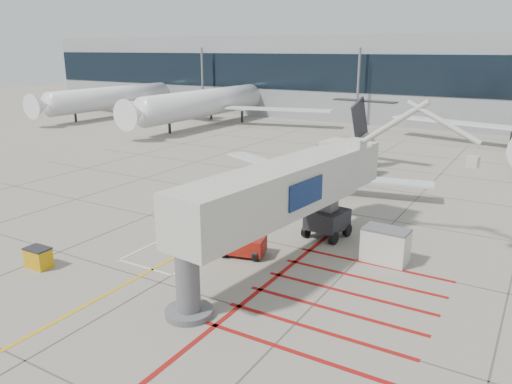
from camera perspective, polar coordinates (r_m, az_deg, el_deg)
The scene contains 13 objects.
ground_plane at distance 30.09m, azimuth -5.89°, elevation -7.33°, with size 260.00×260.00×0.00m, color gray.
regional_jet at distance 40.69m, azimuth 3.64°, elevation 4.21°, with size 21.46×27.06×7.09m, color silver, non-canonical shape.
jet_bridge at distance 27.13m, azimuth 1.95°, elevation -1.20°, with size 9.13×19.28×7.71m, color beige, non-canonical shape.
pushback_tug at distance 29.83m, azimuth -1.48°, elevation -5.90°, with size 2.56×1.60×1.49m, color maroon, non-canonical shape.
spill_bin at distance 30.84m, azimuth -23.61°, elevation -6.87°, with size 1.37×0.92×1.19m, color #D1950B, non-canonical shape.
baggage_cart at distance 33.25m, azimuth -3.21°, elevation -3.71°, with size 2.09×1.32×1.32m, color slate, non-canonical shape.
ground_power_unit at distance 29.81m, azimuth 14.57°, elevation -5.91°, with size 2.56×1.49×2.03m, color silver, non-canonical shape.
cone_nose at distance 37.61m, azimuth -8.41°, elevation -2.13°, with size 0.37×0.37×0.51m, color orange.
cone_side at distance 34.54m, azimuth 1.25°, elevation -3.67°, with size 0.33×0.33×0.46m, color orange.
terminal_building at distance 92.41m, azimuth 27.09°, elevation 11.37°, with size 180.00×28.00×14.00m, color gray.
terminal_glass_band at distance 78.37m, azimuth 26.37°, elevation 11.65°, with size 180.00×0.10×6.00m, color black.
bg_aircraft_a at distance 96.66m, azimuth -14.77°, elevation 12.05°, with size 35.34×39.26×11.78m, color silver, non-canonical shape.
bg_aircraft_b at distance 83.15m, azimuth -4.30°, elevation 12.22°, with size 37.79×41.99×12.60m, color silver, non-canonical shape.
Camera 1 is at (16.64, -22.04, 11.95)m, focal length 35.00 mm.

